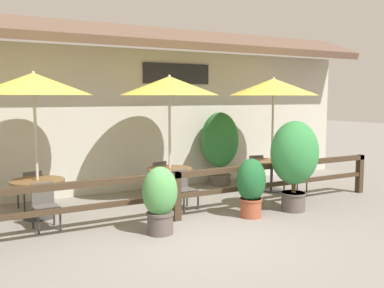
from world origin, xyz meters
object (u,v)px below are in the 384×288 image
(potted_plant_tall_tropical, at_px, (160,198))
(potted_plant_entrance_palm, at_px, (251,186))
(chair_near_wallside, at_px, (31,188))
(chair_far_wallside, at_px, (254,168))
(chair_near_streetside, at_px, (45,204))
(dining_table_far, at_px, (272,167))
(dining_table_middle, at_px, (170,175))
(chair_middle_wallside, at_px, (157,176))
(patio_umbrella_far, at_px, (273,87))
(potted_plant_corner_fern, at_px, (220,143))
(potted_plant_broad_leaf, at_px, (294,156))
(chair_far_streetside, at_px, (293,177))
(chair_middle_streetside, at_px, (184,188))
(dining_table_near, at_px, (38,187))
(patio_umbrella_middle, at_px, (169,86))
(patio_umbrella_near, at_px, (34,84))

(potted_plant_tall_tropical, relative_size, potted_plant_entrance_palm, 1.01)
(chair_near_wallside, distance_m, chair_far_wallside, 5.71)
(chair_near_streetside, height_order, dining_table_far, chair_near_streetside)
(dining_table_middle, relative_size, chair_middle_wallside, 1.24)
(chair_far_wallside, bearing_deg, chair_near_wallside, 10.05)
(chair_near_streetside, xyz_separation_m, patio_umbrella_far, (5.68, 0.56, 2.18))
(chair_near_wallside, xyz_separation_m, chair_far_wallside, (5.70, -0.25, 0.00))
(potted_plant_tall_tropical, bearing_deg, potted_plant_corner_fern, 44.16)
(dining_table_middle, height_order, patio_umbrella_far, patio_umbrella_far)
(chair_far_wallside, relative_size, potted_plant_broad_leaf, 0.44)
(chair_far_streetside, height_order, chair_far_wallside, same)
(potted_plant_tall_tropical, bearing_deg, chair_near_streetside, 143.63)
(chair_middle_streetside, relative_size, chair_far_streetside, 1.00)
(potted_plant_tall_tropical, bearing_deg, chair_middle_wallside, 67.30)
(potted_plant_tall_tropical, height_order, potted_plant_corner_fern, potted_plant_corner_fern)
(chair_near_streetside, height_order, potted_plant_broad_leaf, potted_plant_broad_leaf)
(dining_table_far, distance_m, potted_plant_broad_leaf, 2.04)
(chair_near_wallside, relative_size, potted_plant_corner_fern, 0.42)
(dining_table_near, xyz_separation_m, patio_umbrella_middle, (2.89, -0.00, 2.02))
(chair_near_streetside, distance_m, chair_far_wallside, 5.83)
(patio_umbrella_near, height_order, dining_table_near, patio_umbrella_near)
(dining_table_middle, bearing_deg, chair_middle_wallside, 90.66)
(patio_umbrella_near, distance_m, chair_far_wallside, 6.10)
(dining_table_near, bearing_deg, potted_plant_tall_tropical, -49.97)
(patio_umbrella_middle, height_order, potted_plant_broad_leaf, patio_umbrella_middle)
(chair_near_streetside, relative_size, chair_middle_streetside, 1.00)
(chair_far_wallside, distance_m, potted_plant_entrance_palm, 3.16)
(chair_near_streetside, xyz_separation_m, potted_plant_broad_leaf, (4.82, -1.21, 0.70))
(potted_plant_broad_leaf, bearing_deg, dining_table_middle, 134.16)
(dining_table_near, bearing_deg, dining_table_middle, -0.02)
(patio_umbrella_near, height_order, dining_table_middle, patio_umbrella_near)
(chair_near_streetside, bearing_deg, potted_plant_corner_fern, 14.87)
(dining_table_middle, xyz_separation_m, potted_plant_broad_leaf, (1.93, -1.99, 0.54))
(potted_plant_broad_leaf, xyz_separation_m, potted_plant_corner_fern, (0.08, 3.04, -0.00))
(chair_near_wallside, relative_size, chair_middle_streetside, 1.00)
(dining_table_near, distance_m, dining_table_middle, 2.89)
(patio_umbrella_near, height_order, potted_plant_entrance_palm, patio_umbrella_near)
(chair_far_wallside, bearing_deg, dining_table_far, 102.18)
(chair_near_streetside, relative_size, dining_table_far, 0.80)
(patio_umbrella_middle, xyz_separation_m, dining_table_middle, (0.00, -0.00, -2.02))
(dining_table_far, xyz_separation_m, potted_plant_entrance_palm, (-1.94, -1.74, 0.02))
(chair_middle_wallside, relative_size, potted_plant_broad_leaf, 0.44)
(potted_plant_tall_tropical, bearing_deg, potted_plant_broad_leaf, 0.96)
(patio_umbrella_far, height_order, potted_plant_broad_leaf, patio_umbrella_far)
(patio_umbrella_far, xyz_separation_m, potted_plant_corner_fern, (-0.78, 1.26, -1.48))
(chair_near_streetside, bearing_deg, dining_table_middle, 9.48)
(chair_near_wallside, bearing_deg, chair_middle_wallside, 166.31)
(patio_umbrella_middle, xyz_separation_m, potted_plant_entrance_palm, (0.85, -1.95, -2.00))
(potted_plant_broad_leaf, bearing_deg, chair_far_wallside, 71.14)
(chair_middle_wallside, relative_size, potted_plant_entrance_palm, 0.71)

